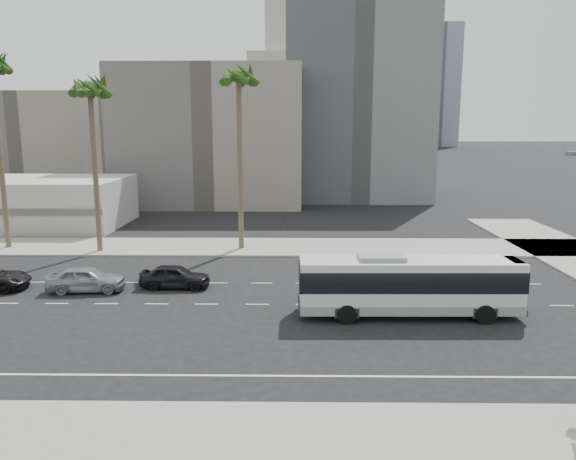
{
  "coord_description": "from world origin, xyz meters",
  "views": [
    {
      "loc": [
        -0.77,
        -31.29,
        10.45
      ],
      "look_at": [
        -1.22,
        4.0,
        3.76
      ],
      "focal_mm": 34.39,
      "sensor_mm": 36.0,
      "label": 1
    }
  ],
  "objects_px": {
    "car_b": "(86,279)",
    "city_bus": "(409,284)",
    "car_a": "(175,276)",
    "palm_near": "(239,80)",
    "palm_mid": "(90,92)"
  },
  "relations": [
    {
      "from": "car_a",
      "to": "palm_near",
      "type": "relative_size",
      "value": 0.29
    },
    {
      "from": "car_a",
      "to": "palm_near",
      "type": "bearing_deg",
      "value": -14.52
    },
    {
      "from": "palm_near",
      "to": "palm_mid",
      "type": "xyz_separation_m",
      "value": [
        -11.76,
        -1.16,
        -0.95
      ]
    },
    {
      "from": "city_bus",
      "to": "palm_near",
      "type": "bearing_deg",
      "value": 122.72
    },
    {
      "from": "city_bus",
      "to": "car_b",
      "type": "xyz_separation_m",
      "value": [
        -19.66,
        4.32,
        -1.01
      ]
    },
    {
      "from": "palm_near",
      "to": "car_a",
      "type": "bearing_deg",
      "value": -105.88
    },
    {
      "from": "palm_near",
      "to": "palm_mid",
      "type": "height_order",
      "value": "palm_near"
    },
    {
      "from": "city_bus",
      "to": "car_a",
      "type": "xyz_separation_m",
      "value": [
        -14.16,
        5.2,
        -1.06
      ]
    },
    {
      "from": "car_b",
      "to": "palm_mid",
      "type": "bearing_deg",
      "value": 11.01
    },
    {
      "from": "palm_mid",
      "to": "car_a",
      "type": "bearing_deg",
      "value": -50.16
    },
    {
      "from": "car_a",
      "to": "car_b",
      "type": "height_order",
      "value": "car_b"
    },
    {
      "from": "city_bus",
      "to": "car_a",
      "type": "distance_m",
      "value": 15.12
    },
    {
      "from": "car_b",
      "to": "city_bus",
      "type": "bearing_deg",
      "value": -106.63
    },
    {
      "from": "car_a",
      "to": "palm_near",
      "type": "height_order",
      "value": "palm_near"
    },
    {
      "from": "city_bus",
      "to": "car_b",
      "type": "bearing_deg",
      "value": 166.95
    }
  ]
}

